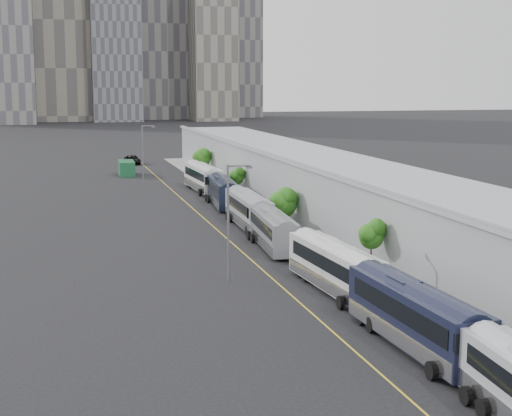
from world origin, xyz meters
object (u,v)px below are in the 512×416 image
object	(u,v)px
bus_2	(335,271)
bus_3	(273,233)
bus_1	(415,322)
bus_5	(223,194)
bus_4	(249,213)
street_lamp_far	(144,152)
bus_6	(203,180)
street_lamp_near	(230,215)
suv	(132,160)
shipping_container	(126,168)

from	to	relation	value
bus_2	bus_3	world-z (taller)	bus_2
bus_1	bus_5	xyz separation A→B (m)	(0.46, 56.23, -0.10)
bus_3	bus_4	size ratio (longest dim) A/B	0.95
bus_4	street_lamp_far	bearing A→B (deg)	102.24
bus_4	bus_6	distance (m)	29.69
street_lamp_near	suv	world-z (taller)	street_lamp_near
street_lamp_far	suv	xyz separation A→B (m)	(1.54, 34.44, -4.50)
bus_2	street_lamp_near	bearing A→B (deg)	141.99
bus_4	shipping_container	distance (m)	53.50
bus_3	bus_6	size ratio (longest dim) A/B	0.90
bus_3	street_lamp_far	world-z (taller)	street_lamp_far
bus_2	bus_5	size ratio (longest dim) A/B	1.02
bus_5	bus_6	distance (m)	14.61
suv	shipping_container	bearing A→B (deg)	-98.98
street_lamp_far	shipping_container	world-z (taller)	street_lamp_far
shipping_container	suv	world-z (taller)	shipping_container
street_lamp_far	shipping_container	xyz separation A→B (m)	(-1.25, 16.05, -4.14)
bus_5	suv	world-z (taller)	bus_5
street_lamp_near	shipping_container	bearing A→B (deg)	90.94
suv	bus_5	bearing A→B (deg)	-84.29
bus_6	street_lamp_far	xyz separation A→B (m)	(-7.69, 7.10, 3.68)
bus_4	shipping_container	xyz separation A→B (m)	(-8.41, 52.84, -0.38)
bus_3	suv	distance (m)	83.05
suv	bus_1	bearing A→B (deg)	-87.55
bus_3	street_lamp_near	distance (m)	13.65
bus_6	shipping_container	xyz separation A→B (m)	(-8.94, 23.15, -0.46)
bus_1	bus_4	world-z (taller)	bus_1
bus_4	bus_5	world-z (taller)	bus_4
bus_4	bus_1	bearing A→B (deg)	-88.94
street_lamp_far	bus_4	bearing A→B (deg)	-78.98
bus_1	bus_3	size ratio (longest dim) A/B	1.09
bus_5	shipping_container	distance (m)	38.76
bus_1	shipping_container	distance (m)	94.36
bus_6	shipping_container	size ratio (longest dim) A/B	2.06
bus_2	bus_6	bearing A→B (deg)	85.90
bus_5	street_lamp_far	distance (m)	23.28
bus_5	street_lamp_near	xyz separation A→B (m)	(-7.52, -38.01, 3.81)
bus_3	shipping_container	bearing A→B (deg)	101.03
bus_1	suv	size ratio (longest dim) A/B	2.19
bus_2	bus_3	size ratio (longest dim) A/B	1.05
bus_2	shipping_container	size ratio (longest dim) A/B	1.96
bus_2	bus_6	distance (m)	57.46
bus_5	suv	bearing A→B (deg)	100.60
bus_2	bus_6	size ratio (longest dim) A/B	0.95
bus_4	street_lamp_near	xyz separation A→B (m)	(-7.18, -22.94, 3.76)
bus_2	shipping_container	world-z (taller)	bus_2
bus_4	shipping_container	world-z (taller)	bus_4
street_lamp_near	street_lamp_far	size ratio (longest dim) A/B	1.00
bus_6	bus_5	bearing A→B (deg)	-93.27
street_lamp_near	shipping_container	size ratio (longest dim) A/B	1.41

